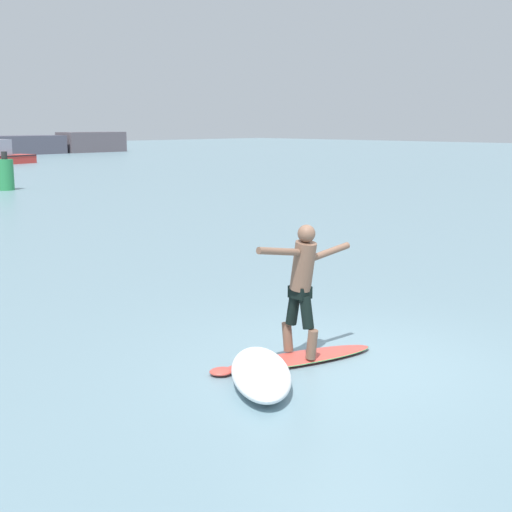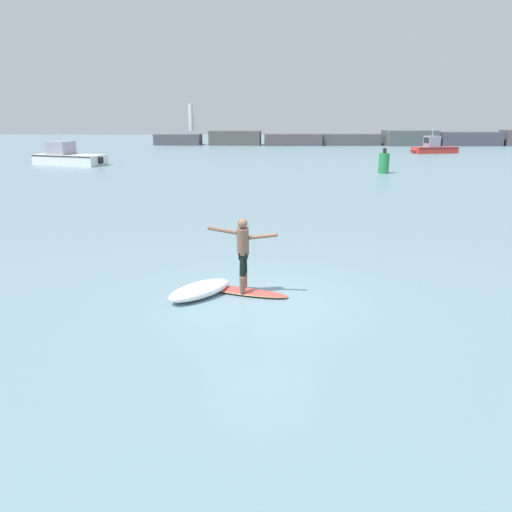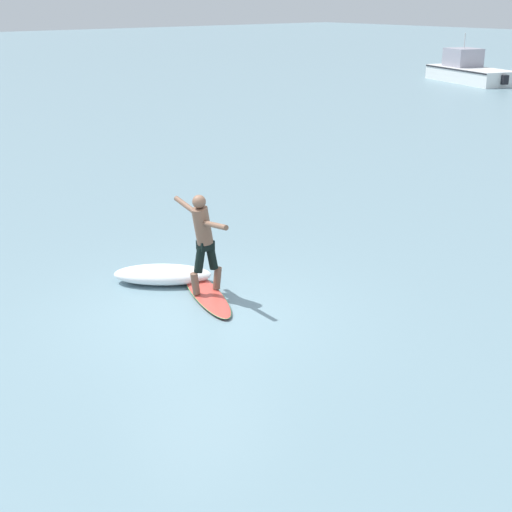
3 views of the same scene
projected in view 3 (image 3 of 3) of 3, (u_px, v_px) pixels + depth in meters
ground_plane at (199, 311)px, 11.92m from camera, size 200.00×200.00×0.00m
surfboard at (206, 293)px, 12.55m from camera, size 2.42×1.18×0.23m
surfer at (203, 236)px, 12.12m from camera, size 1.64×0.64×1.77m
small_boat_offshore at (467, 71)px, 43.54m from camera, size 7.23×4.16×2.86m
wave_foam_at_tail at (163, 275)px, 13.05m from camera, size 1.69×1.82×0.33m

